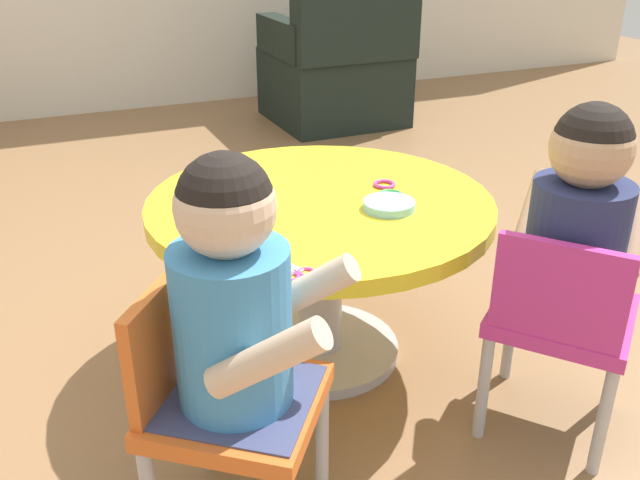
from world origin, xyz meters
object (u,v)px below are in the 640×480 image
object	(u,v)px
armchair_dark	(337,70)
seated_child_right	(579,221)
child_chair_right	(560,320)
rolling_pin	(229,194)
seated_child_left	(234,296)
child_chair_left	(220,398)
craft_scissors	(292,269)
craft_table	(320,238)

from	to	relation	value
armchair_dark	seated_child_right	bearing A→B (deg)	-103.69
child_chair_right	rolling_pin	distance (m)	0.84
armchair_dark	seated_child_left	bearing A→B (deg)	-118.14
armchair_dark	child_chair_right	bearing A→B (deg)	-104.20
child_chair_left	seated_child_left	world-z (taller)	seated_child_left
child_chair_right	rolling_pin	bearing A→B (deg)	136.23
child_chair_left	child_chair_right	world-z (taller)	same
child_chair_left	seated_child_left	size ratio (longest dim) A/B	1.05
child_chair_right	craft_scissors	distance (m)	0.62
craft_table	child_chair_right	world-z (taller)	child_chair_right
seated_child_left	seated_child_right	xyz separation A→B (m)	(0.77, 0.02, 0.00)
craft_table	craft_scissors	xyz separation A→B (m)	(-0.21, -0.34, 0.11)
craft_table	seated_child_left	distance (m)	0.65
child_chair_left	craft_scissors	xyz separation A→B (m)	(0.20, 0.13, 0.17)
seated_child_right	craft_scissors	size ratio (longest dim) A/B	3.66
seated_child_left	seated_child_right	distance (m)	0.77
craft_scissors	rolling_pin	bearing A→B (deg)	92.01
child_chair_left	armchair_dark	xyz separation A→B (m)	(1.44, 2.62, 0.00)
rolling_pin	child_chair_left	bearing A→B (deg)	-109.34
armchair_dark	rolling_pin	distance (m)	2.45
seated_child_right	armchair_dark	bearing A→B (deg)	76.31
child_chair_left	seated_child_right	xyz separation A→B (m)	(0.80, -0.01, 0.23)
rolling_pin	child_chair_right	bearing A→B (deg)	-43.77
seated_child_right	rolling_pin	distance (m)	0.82
child_chair_left	seated_child_right	bearing A→B (deg)	-0.63
craft_scissors	armchair_dark	bearing A→B (deg)	63.37
rolling_pin	craft_scissors	world-z (taller)	rolling_pin
child_chair_right	craft_scissors	xyz separation A→B (m)	(-0.57, 0.17, 0.17)
seated_child_left	rolling_pin	xyz separation A→B (m)	(0.15, 0.55, -0.04)
craft_table	seated_child_right	xyz separation A→B (m)	(0.40, -0.48, 0.17)
craft_table	rolling_pin	size ratio (longest dim) A/B	4.17
child_chair_right	rolling_pin	xyz separation A→B (m)	(-0.59, 0.56, 0.19)
child_chair_left	craft_scissors	distance (m)	0.29
seated_child_left	craft_scissors	distance (m)	0.24
rolling_pin	craft_scissors	xyz separation A→B (m)	(0.01, -0.39, -0.02)
seated_child_left	rolling_pin	distance (m)	0.58
armchair_dark	child_chair_left	bearing A→B (deg)	-118.89
child_chair_left	seated_child_left	distance (m)	0.23
child_chair_left	rolling_pin	bearing A→B (deg)	70.66
child_chair_right	child_chair_left	bearing A→B (deg)	177.49
craft_table	seated_child_right	distance (m)	0.65
seated_child_left	rolling_pin	world-z (taller)	seated_child_left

